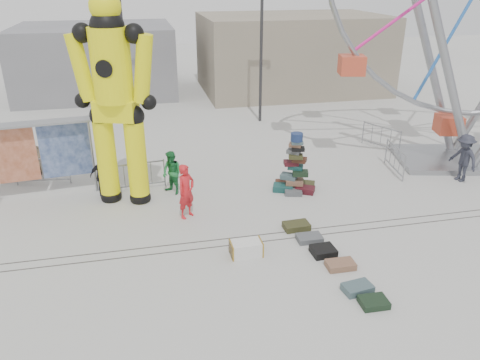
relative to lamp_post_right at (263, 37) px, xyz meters
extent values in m
plane|color=#9E9E99|center=(-3.09, -13.00, -4.48)|extent=(90.00, 90.00, 0.00)
cube|color=#47443F|center=(-3.09, -12.40, -4.48)|extent=(40.00, 0.04, 0.01)
cube|color=#47443F|center=(-3.09, -12.00, -4.48)|extent=(40.00, 0.04, 0.01)
cube|color=gray|center=(3.91, 7.00, -1.98)|extent=(12.00, 8.00, 5.00)
cube|color=gray|center=(-9.09, 9.00, -2.28)|extent=(10.00, 8.00, 4.40)
cylinder|color=#2D2D30|center=(-0.09, 0.00, -0.48)|extent=(0.16, 0.16, 8.00)
cylinder|color=#2D2D30|center=(-7.09, 2.00, -0.48)|extent=(0.16, 0.16, 8.00)
cube|color=#184A47|center=(-1.55, -9.02, -4.36)|extent=(0.86, 0.72, 0.24)
cube|color=#4A131B|center=(-0.79, -9.34, -4.37)|extent=(0.83, 0.76, 0.22)
cube|color=#452316|center=(-1.38, -8.60, -4.38)|extent=(0.71, 0.55, 0.20)
cube|color=#3A3B1D|center=(-0.62, -8.92, -4.37)|extent=(0.79, 0.71, 0.22)
cube|color=#565A5E|center=(-1.28, -9.43, -4.39)|extent=(0.70, 0.56, 0.18)
cube|color=black|center=(-0.92, -8.59, -4.38)|extent=(0.73, 0.65, 0.20)
cube|color=#885E45|center=(-1.12, -9.05, -4.14)|extent=(0.74, 0.61, 0.20)
cube|color=#455D63|center=(-1.32, -8.94, -3.95)|extent=(0.71, 0.66, 0.18)
cube|color=black|center=(-0.94, -9.15, -3.77)|extent=(0.65, 0.52, 0.18)
cube|color=#184A47|center=(-1.07, -8.93, -3.59)|extent=(0.65, 0.57, 0.16)
cube|color=#4A131B|center=(-1.24, -8.91, -3.43)|extent=(0.58, 0.44, 0.16)
cube|color=#452316|center=(-0.97, -9.07, -3.26)|extent=(0.61, 0.56, 0.16)
cube|color=#3A3B1D|center=(-1.14, -9.10, -3.11)|extent=(0.59, 0.48, 0.15)
cube|color=#565A5E|center=(-1.18, -8.95, -2.96)|extent=(0.58, 0.54, 0.15)
cube|color=black|center=(-1.05, -9.08, -2.83)|extent=(0.52, 0.42, 0.13)
cube|color=#885E45|center=(-1.14, -8.99, -2.70)|extent=(0.53, 0.46, 0.13)
cube|color=#455D63|center=(-1.10, -9.09, -2.58)|extent=(0.47, 0.36, 0.11)
cylinder|color=navy|center=(-1.12, -9.05, -2.38)|extent=(0.44, 0.44, 0.29)
sphere|color=black|center=(-7.84, -8.40, -4.33)|extent=(0.75, 0.75, 0.75)
cylinder|color=#F3F00D|center=(-7.84, -8.40, -2.91)|extent=(0.69, 0.69, 3.14)
sphere|color=black|center=(-7.84, -8.40, -1.34)|extent=(0.79, 0.79, 0.79)
sphere|color=black|center=(-6.82, -8.74, -4.33)|extent=(0.75, 0.75, 0.75)
cylinder|color=#F3F00D|center=(-6.82, -8.74, -2.91)|extent=(0.69, 0.69, 3.14)
sphere|color=black|center=(-6.82, -8.74, -1.34)|extent=(0.79, 0.79, 0.79)
cube|color=#F3F00D|center=(-7.33, -8.57, -1.14)|extent=(1.55, 1.18, 0.69)
cylinder|color=#F3F00D|center=(-7.33, -8.57, 0.33)|extent=(1.28, 1.28, 2.36)
sphere|color=black|center=(-7.33, -8.57, 1.51)|extent=(1.08, 1.08, 1.08)
sphere|color=#F3F00D|center=(-7.33, -8.57, 2.10)|extent=(0.98, 0.98, 0.98)
sphere|color=black|center=(-8.12, -8.31, 1.32)|extent=(0.63, 0.63, 0.63)
cylinder|color=#F3F00D|center=(-8.31, -8.25, 0.24)|extent=(0.93, 0.74, 2.21)
sphere|color=black|center=(-8.40, -8.22, -0.85)|extent=(0.51, 0.51, 0.51)
sphere|color=black|center=(-6.54, -8.84, 1.32)|extent=(0.63, 0.63, 0.63)
cylinder|color=#F3F00D|center=(-6.35, -8.90, 0.24)|extent=(0.93, 0.74, 2.21)
sphere|color=black|center=(-6.26, -8.93, -0.85)|extent=(0.51, 0.51, 0.51)
cube|color=gray|center=(6.91, -7.80, -4.37)|extent=(6.02, 4.43, 0.22)
cylinder|color=gray|center=(5.00, -8.33, -0.16)|extent=(3.73, 1.20, 8.76)
cylinder|color=gray|center=(5.46, -6.44, -0.16)|extent=(3.73, 1.20, 8.76)
cube|color=#BF4229|center=(6.91, -7.80, -2.86)|extent=(1.17, 1.17, 0.76)
cylinder|color=gray|center=(-8.42, -7.27, -3.12)|extent=(0.09, 0.09, 2.73)
cube|color=gray|center=(-10.23, -7.45, -1.75)|extent=(3.87, 1.03, 0.07)
cube|color=brown|center=(-11.14, -7.55, -2.84)|extent=(1.72, 0.21, 2.00)
cube|color=navy|center=(-9.33, -7.36, -2.84)|extent=(1.72, 0.21, 2.00)
cube|color=silver|center=(-3.90, -13.00, -4.27)|extent=(0.93, 0.54, 0.43)
cube|color=#3A3B1D|center=(-1.99, -11.88, -4.38)|extent=(0.84, 0.56, 0.20)
cube|color=#565A5E|center=(-1.83, -12.65, -4.40)|extent=(0.77, 0.53, 0.17)
cube|color=black|center=(-1.70, -13.46, -4.37)|extent=(0.71, 0.63, 0.22)
cube|color=#885E45|center=(-1.49, -14.20, -4.39)|extent=(0.80, 0.50, 0.19)
cube|color=#455D63|center=(-1.49, -15.28, -4.38)|extent=(0.81, 0.58, 0.20)
cube|color=black|center=(-1.34, -15.88, -4.40)|extent=(0.70, 0.54, 0.17)
imported|color=red|center=(-5.30, -10.29, -3.55)|extent=(0.81, 0.78, 1.87)
imported|color=#1B6F34|center=(-5.62, -8.34, -3.67)|extent=(0.97, 1.00, 1.63)
imported|color=black|center=(-8.10, -8.01, -3.71)|extent=(0.98, 0.60, 1.55)
imported|color=#272935|center=(5.55, -9.60, -3.53)|extent=(0.93, 1.34, 1.90)
camera|label=1|loc=(-6.56, -24.26, 3.03)|focal=35.00mm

